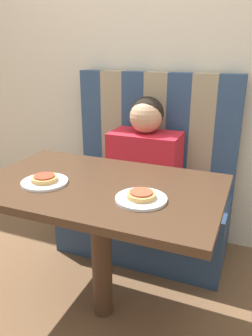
# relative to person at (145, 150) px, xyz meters

# --- Properties ---
(ground_plane) EXTENTS (12.00, 12.00, 0.00)m
(ground_plane) POSITION_rel_person_xyz_m (0.00, -0.63, -0.71)
(ground_plane) COLOR brown
(wall_back) EXTENTS (7.00, 0.05, 2.60)m
(wall_back) POSITION_rel_person_xyz_m (0.00, 0.31, 0.59)
(wall_back) COLOR beige
(wall_back) RESTS_ON ground_plane
(booth_seat) EXTENTS (1.07, 0.51, 0.43)m
(booth_seat) POSITION_rel_person_xyz_m (0.00, -0.00, -0.49)
(booth_seat) COLOR navy
(booth_seat) RESTS_ON ground_plane
(booth_backrest) EXTENTS (1.07, 0.09, 0.72)m
(booth_backrest) POSITION_rel_person_xyz_m (0.00, 0.21, 0.09)
(booth_backrest) COLOR navy
(booth_backrest) RESTS_ON booth_seat
(dining_table) EXTENTS (1.09, 0.68, 0.72)m
(dining_table) POSITION_rel_person_xyz_m (0.00, -0.63, -0.08)
(dining_table) COLOR #422B1C
(dining_table) RESTS_ON ground_plane
(person) EXTENTS (0.43, 0.25, 0.60)m
(person) POSITION_rel_person_xyz_m (0.00, 0.00, 0.00)
(person) COLOR red
(person) RESTS_ON booth_seat
(plate_left) EXTENTS (0.21, 0.21, 0.01)m
(plate_left) POSITION_rel_person_xyz_m (-0.23, -0.72, 0.02)
(plate_left) COLOR white
(plate_left) RESTS_ON dining_table
(plate_right) EXTENTS (0.21, 0.21, 0.01)m
(plate_right) POSITION_rel_person_xyz_m (0.23, -0.72, 0.02)
(plate_right) COLOR white
(plate_right) RESTS_ON dining_table
(pizza_left) EXTENTS (0.12, 0.12, 0.03)m
(pizza_left) POSITION_rel_person_xyz_m (-0.23, -0.72, 0.04)
(pizza_left) COLOR tan
(pizza_left) RESTS_ON plate_left
(pizza_right) EXTENTS (0.12, 0.12, 0.03)m
(pizza_right) POSITION_rel_person_xyz_m (0.23, -0.72, 0.04)
(pizza_right) COLOR tan
(pizza_right) RESTS_ON plate_right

